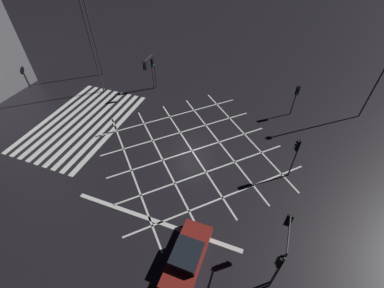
{
  "coord_description": "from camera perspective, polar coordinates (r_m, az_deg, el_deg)",
  "views": [
    {
      "loc": [
        15.17,
        5.66,
        15.94
      ],
      "look_at": [
        0.0,
        0.0,
        0.82
      ],
      "focal_mm": 24.0,
      "sensor_mm": 36.0,
      "label": 1
    }
  ],
  "objects": [
    {
      "name": "road_markings",
      "position": [
        25.76,
        -17.47,
        2.5
      ],
      "size": [
        18.5,
        24.85,
        0.01
      ],
      "color": "silver",
      "rests_on": "ground_plane"
    },
    {
      "name": "traffic_light_sw_main",
      "position": [
        29.3,
        -9.52,
        16.53
      ],
      "size": [
        2.35,
        0.36,
        4.27
      ],
      "color": "#2D2D30",
      "rests_on": "ground_plane"
    },
    {
      "name": "street_lamp_far",
      "position": [
        33.55,
        -22.09,
        24.71
      ],
      "size": [
        0.54,
        0.54,
        9.8
      ],
      "color": "#2D2D30",
      "rests_on": "ground_plane"
    },
    {
      "name": "ground_plane",
      "position": [
        22.72,
        0.0,
        -1.51
      ],
      "size": [
        200.0,
        200.0,
        0.0
      ],
      "primitive_type": "plane",
      "color": "black"
    },
    {
      "name": "traffic_light_sw_cross",
      "position": [
        30.13,
        -8.78,
        16.5
      ],
      "size": [
        0.36,
        0.39,
        3.78
      ],
      "rotation": [
        0.0,
        0.0,
        1.57
      ],
      "color": "#2D2D30",
      "rests_on": "ground_plane"
    },
    {
      "name": "waiting_car",
      "position": [
        16.71,
        -1.05,
        -23.62
      ],
      "size": [
        4.47,
        1.86,
        1.28
      ],
      "rotation": [
        0.0,
        0.0,
        3.14
      ],
      "color": "maroon",
      "rests_on": "ground_plane"
    },
    {
      "name": "traffic_light_ne_cross",
      "position": [
        14.95,
        18.58,
        -24.38
      ],
      "size": [
        0.36,
        0.39,
        3.66
      ],
      "rotation": [
        0.0,
        0.0,
        -1.57
      ],
      "color": "#2D2D30",
      "rests_on": "ground_plane"
    },
    {
      "name": "traffic_light_ne_main",
      "position": [
        15.48,
        19.95,
        -19.19
      ],
      "size": [
        2.48,
        0.36,
        3.87
      ],
      "rotation": [
        0.0,
        0.0,
        3.14
      ],
      "color": "#2D2D30",
      "rests_on": "ground_plane"
    },
    {
      "name": "traffic_light_nw_main",
      "position": [
        27.43,
        22.16,
        10.13
      ],
      "size": [
        0.39,
        0.36,
        3.35
      ],
      "color": "#2D2D30",
      "rests_on": "ground_plane"
    },
    {
      "name": "traffic_light_median_north",
      "position": [
        20.34,
        22.08,
        -1.5
      ],
      "size": [
        0.36,
        0.39,
        3.76
      ],
      "rotation": [
        0.0,
        0.0,
        -1.57
      ],
      "color": "#2D2D30",
      "rests_on": "ground_plane"
    },
    {
      "name": "street_lamp_east",
      "position": [
        29.65,
        -21.86,
        21.16
      ],
      "size": [
        0.41,
        0.41,
        10.21
      ],
      "color": "#2D2D30",
      "rests_on": "ground_plane"
    }
  ]
}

